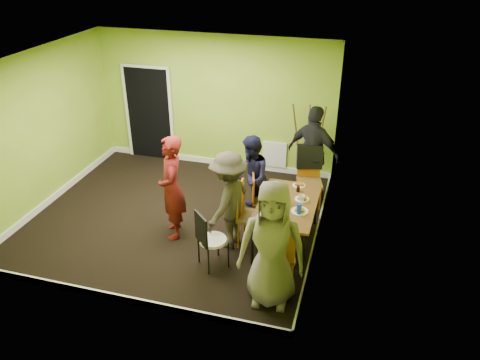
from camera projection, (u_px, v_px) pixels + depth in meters
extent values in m
plane|color=black|center=(177.00, 217.00, 8.38)|extent=(5.00, 5.00, 0.00)
cube|color=#8BA72B|center=(215.00, 103.00, 9.64)|extent=(5.00, 0.04, 2.80)
cube|color=#8BA72B|center=(100.00, 216.00, 5.82)|extent=(5.00, 0.04, 2.80)
cube|color=#8BA72B|center=(42.00, 130.00, 8.32)|extent=(0.04, 4.50, 2.80)
cube|color=#8BA72B|center=(324.00, 163.00, 7.13)|extent=(0.04, 4.50, 2.80)
cube|color=white|center=(165.00, 60.00, 7.07)|extent=(5.00, 4.50, 0.04)
cube|color=black|center=(149.00, 114.00, 10.15)|extent=(1.00, 0.05, 2.04)
cube|color=white|center=(275.00, 155.00, 9.77)|extent=(0.50, 0.04, 0.55)
cylinder|color=black|center=(252.00, 245.00, 7.03)|extent=(0.04, 0.04, 0.71)
cylinder|color=black|center=(304.00, 253.00, 6.85)|extent=(0.04, 0.04, 0.71)
cylinder|color=black|center=(272.00, 200.00, 8.21)|extent=(0.04, 0.04, 0.71)
cylinder|color=black|center=(316.00, 206.00, 8.02)|extent=(0.04, 0.04, 0.71)
cube|color=brown|center=(287.00, 204.00, 7.35)|extent=(0.90, 1.50, 0.04)
cylinder|color=orange|center=(254.00, 207.00, 8.28)|extent=(0.02, 0.02, 0.42)
cylinder|color=orange|center=(254.00, 217.00, 8.00)|extent=(0.02, 0.02, 0.42)
cylinder|color=orange|center=(272.00, 207.00, 8.28)|extent=(0.02, 0.02, 0.42)
cylinder|color=orange|center=(273.00, 217.00, 8.00)|extent=(0.02, 0.02, 0.42)
cube|color=brown|center=(263.00, 201.00, 8.04)|extent=(0.46, 0.46, 0.04)
cube|color=orange|center=(253.00, 189.00, 7.92)|extent=(0.12, 0.35, 0.46)
cylinder|color=orange|center=(244.00, 222.00, 7.77)|extent=(0.03, 0.03, 0.50)
cylinder|color=orange|center=(238.00, 235.00, 7.45)|extent=(0.03, 0.03, 0.50)
cylinder|color=orange|center=(266.00, 225.00, 7.69)|extent=(0.03, 0.03, 0.50)
cylinder|color=orange|center=(261.00, 238.00, 7.37)|extent=(0.03, 0.03, 0.50)
cube|color=brown|center=(253.00, 217.00, 7.46)|extent=(0.45, 0.45, 0.04)
cube|color=orange|center=(240.00, 199.00, 7.36)|extent=(0.04, 0.42, 0.55)
cylinder|color=orange|center=(317.00, 190.00, 8.76)|extent=(0.03, 0.03, 0.50)
cylinder|color=orange|center=(297.00, 189.00, 8.76)|extent=(0.03, 0.03, 0.50)
cylinder|color=orange|center=(320.00, 200.00, 8.43)|extent=(0.03, 0.03, 0.50)
cylinder|color=orange|center=(299.00, 199.00, 8.43)|extent=(0.03, 0.03, 0.50)
cube|color=brown|center=(309.00, 183.00, 8.48)|extent=(0.54, 0.54, 0.04)
cube|color=orange|center=(309.00, 163.00, 8.52)|extent=(0.41, 0.14, 0.55)
cylinder|color=orange|center=(264.00, 276.00, 6.55)|extent=(0.03, 0.03, 0.51)
cylinder|color=orange|center=(292.00, 277.00, 6.53)|extent=(0.03, 0.03, 0.51)
cylinder|color=orange|center=(265.00, 259.00, 6.89)|extent=(0.03, 0.03, 0.51)
cylinder|color=orange|center=(291.00, 260.00, 6.86)|extent=(0.03, 0.03, 0.51)
cube|color=brown|center=(279.00, 254.00, 6.59)|extent=(0.53, 0.53, 0.05)
cube|color=orange|center=(280.00, 245.00, 6.26)|extent=(0.43, 0.12, 0.56)
cylinder|color=black|center=(199.00, 250.00, 7.14)|extent=(0.03, 0.03, 0.44)
cylinder|color=black|center=(209.00, 262.00, 6.88)|extent=(0.03, 0.03, 0.44)
cylinder|color=black|center=(218.00, 244.00, 7.28)|extent=(0.03, 0.03, 0.44)
cylinder|color=black|center=(228.00, 255.00, 7.03)|extent=(0.03, 0.03, 0.44)
cylinder|color=white|center=(213.00, 240.00, 6.97)|extent=(0.41, 0.41, 0.05)
cube|color=black|center=(201.00, 229.00, 6.77)|extent=(0.29, 0.28, 0.49)
cylinder|color=brown|center=(297.00, 141.00, 9.35)|extent=(0.24, 0.38, 1.65)
cylinder|color=brown|center=(319.00, 143.00, 9.25)|extent=(0.24, 0.38, 1.65)
cylinder|color=brown|center=(306.00, 147.00, 9.10)|extent=(0.03, 0.37, 1.61)
cube|color=brown|center=(307.00, 145.00, 9.28)|extent=(0.44, 0.04, 0.04)
cylinder|color=white|center=(275.00, 190.00, 7.72)|extent=(0.24, 0.24, 0.01)
cylinder|color=white|center=(268.00, 216.00, 7.00)|extent=(0.24, 0.24, 0.01)
cylinder|color=white|center=(299.00, 185.00, 7.85)|extent=(0.21, 0.21, 0.01)
cylinder|color=white|center=(281.00, 221.00, 6.88)|extent=(0.24, 0.24, 0.01)
cylinder|color=white|center=(302.00, 199.00, 7.44)|extent=(0.23, 0.23, 0.01)
cylinder|color=white|center=(300.00, 211.00, 7.12)|extent=(0.27, 0.27, 0.01)
cylinder|color=white|center=(286.00, 198.00, 7.27)|extent=(0.08, 0.08, 0.21)
cylinder|color=#193EC0|center=(299.00, 209.00, 7.02)|extent=(0.08, 0.08, 0.18)
cylinder|color=orange|center=(282.00, 194.00, 7.51)|extent=(0.04, 0.04, 0.09)
cylinder|color=black|center=(277.00, 194.00, 7.51)|extent=(0.06, 0.06, 0.10)
cylinder|color=black|center=(298.00, 189.00, 7.65)|extent=(0.06, 0.06, 0.10)
cylinder|color=black|center=(284.00, 217.00, 6.89)|extent=(0.07, 0.07, 0.10)
imported|color=white|center=(274.00, 204.00, 7.22)|extent=(0.12, 0.12, 0.10)
imported|color=white|center=(301.00, 198.00, 7.38)|extent=(0.11, 0.11, 0.10)
imported|color=#601110|center=(172.00, 188.00, 7.51)|extent=(0.64, 0.76, 1.77)
imported|color=black|center=(251.00, 178.00, 8.09)|extent=(0.78, 0.88, 1.51)
imported|color=#332D22|center=(229.00, 201.00, 7.29)|extent=(0.83, 1.16, 1.63)
imported|color=black|center=(314.00, 154.00, 8.60)|extent=(1.15, 0.81, 1.82)
imported|color=gray|center=(272.00, 245.00, 6.08)|extent=(0.93, 0.64, 1.83)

